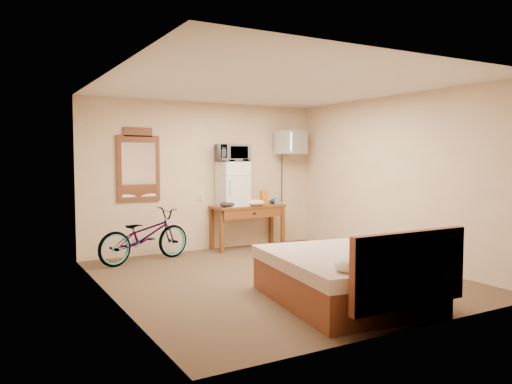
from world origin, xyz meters
TOP-DOWN VIEW (x-y plane):
  - room at (-0.00, 0.00)m, footprint 4.60×4.64m
  - desk at (0.70, 2.00)m, footprint 1.31×0.57m
  - mini_fridge at (0.41, 2.05)m, footprint 0.46×0.46m
  - microwave at (0.41, 2.05)m, footprint 0.58×0.43m
  - snack_bag at (1.01, 2.02)m, footprint 0.12×0.07m
  - blue_cup at (1.24, 1.97)m, footprint 0.07×0.07m
  - cloth_cream at (0.75, 1.88)m, footprint 0.35×0.27m
  - cloth_dark_a at (0.23, 1.88)m, footprint 0.26×0.20m
  - cloth_dark_b at (1.25, 2.07)m, footprint 0.18×0.15m
  - crt_television at (1.58, 2.02)m, footprint 0.58×0.64m
  - wall_mirror at (-1.14, 2.27)m, footprint 0.69×0.04m
  - bicycle at (-1.20, 1.80)m, footprint 1.61×0.90m
  - bed at (0.06, -1.38)m, footprint 1.66×2.05m

SIDE VIEW (x-z plane):
  - bed at x=0.06m, z-range -0.15..0.75m
  - bicycle at x=-1.20m, z-range 0.00..0.80m
  - desk at x=0.70m, z-range 0.25..1.00m
  - cloth_dark_b at x=1.25m, z-range 0.75..0.83m
  - cloth_dark_a at x=0.23m, z-range 0.75..0.85m
  - cloth_cream at x=0.75m, z-range 0.75..0.86m
  - blue_cup at x=1.24m, z-range 0.75..0.88m
  - snack_bag at x=1.01m, z-range 0.75..0.99m
  - mini_fridge at x=0.41m, z-range 0.75..1.50m
  - room at x=0.00m, z-range 0.00..2.50m
  - wall_mirror at x=-1.14m, z-range 0.86..2.03m
  - microwave at x=0.41m, z-range 1.50..1.80m
  - crt_television at x=1.58m, z-range 1.64..2.05m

